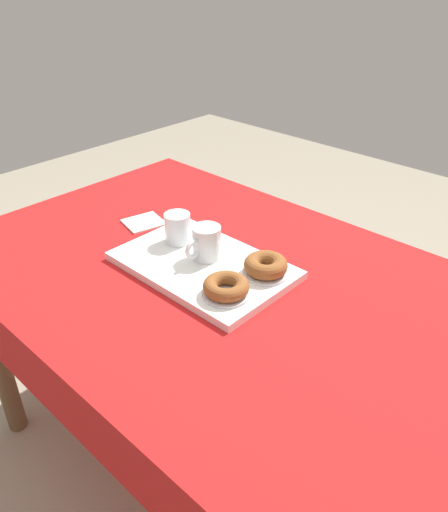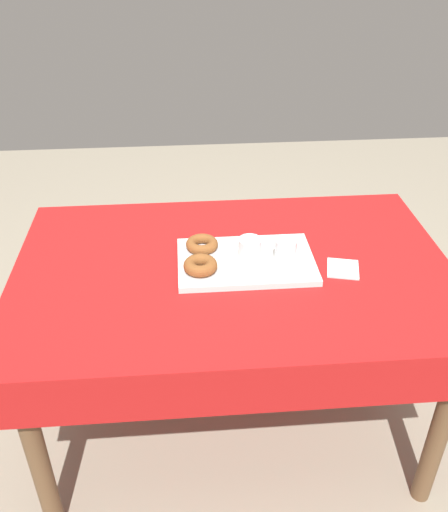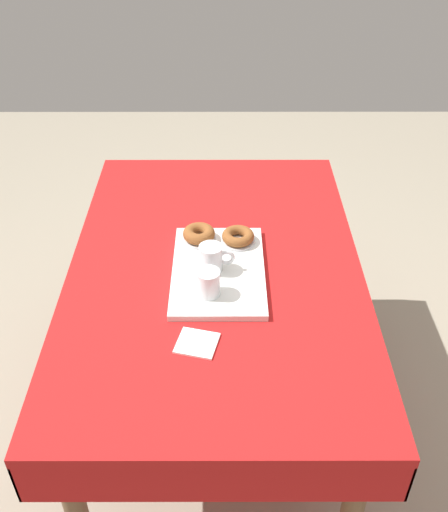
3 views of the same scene
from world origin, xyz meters
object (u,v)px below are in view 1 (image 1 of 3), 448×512
at_px(tea_mug_left, 206,244).
at_px(sugar_donut_left, 226,286).
at_px(donut_plate_left, 226,293).
at_px(serving_tray, 203,265).
at_px(sugar_donut_right, 266,265).
at_px(dining_table, 218,303).
at_px(donut_plate_right, 265,273).
at_px(water_glass_near, 178,230).
at_px(paper_napkin, 144,222).

height_order(tea_mug_left, sugar_donut_left, tea_mug_left).
bearing_deg(tea_mug_left, donut_plate_left, -29.90).
bearing_deg(serving_tray, sugar_donut_right, 23.23).
bearing_deg(sugar_donut_right, sugar_donut_left, -94.87).
distance_m(tea_mug_left, donut_plate_left, 0.18).
relative_size(dining_table, sugar_donut_right, 13.37).
height_order(tea_mug_left, donut_plate_left, tea_mug_left).
xyz_separation_m(donut_plate_right, sugar_donut_right, (0.00, 0.00, 0.02)).
relative_size(tea_mug_left, donut_plate_left, 0.99).
bearing_deg(water_glass_near, donut_plate_left, -19.34).
bearing_deg(dining_table, donut_plate_right, 26.82).
bearing_deg(serving_tray, paper_napkin, 169.65).
bearing_deg(dining_table, tea_mug_left, 167.55).
bearing_deg(dining_table, donut_plate_left, -37.07).
bearing_deg(dining_table, serving_tray, -166.99).
bearing_deg(paper_napkin, sugar_donut_right, 1.05).
height_order(serving_tray, water_glass_near, water_glass_near).
bearing_deg(donut_plate_left, tea_mug_left, 150.10).
distance_m(donut_plate_left, sugar_donut_right, 0.13).
height_order(donut_plate_right, paper_napkin, donut_plate_right).
height_order(serving_tray, sugar_donut_left, sugar_donut_left).
bearing_deg(donut_plate_right, tea_mug_left, -164.50).
bearing_deg(donut_plate_left, paper_napkin, 164.94).
relative_size(water_glass_near, sugar_donut_left, 0.78).
xyz_separation_m(sugar_donut_left, paper_napkin, (-0.46, 0.12, -0.04)).
xyz_separation_m(tea_mug_left, sugar_donut_right, (0.16, 0.05, -0.02)).
distance_m(tea_mug_left, sugar_donut_right, 0.17).
xyz_separation_m(serving_tray, paper_napkin, (-0.32, 0.06, -0.01)).
relative_size(dining_table, sugar_donut_left, 13.37).
xyz_separation_m(tea_mug_left, water_glass_near, (-0.12, 0.01, -0.00)).
distance_m(water_glass_near, paper_napkin, 0.20).
relative_size(serving_tray, donut_plate_left, 3.93).
bearing_deg(paper_napkin, sugar_donut_left, -15.06).
bearing_deg(sugar_donut_left, sugar_donut_right, 85.13).
relative_size(sugar_donut_left, donut_plate_right, 0.95).
bearing_deg(sugar_donut_right, paper_napkin, -178.95).
height_order(serving_tray, paper_napkin, serving_tray).
bearing_deg(donut_plate_left, dining_table, 142.93).
xyz_separation_m(serving_tray, water_glass_near, (-0.13, 0.03, 0.05)).
height_order(dining_table, donut_plate_left, donut_plate_left).
bearing_deg(tea_mug_left, serving_tray, -69.14).
bearing_deg(paper_napkin, tea_mug_left, -6.76).
distance_m(tea_mug_left, sugar_donut_left, 0.18).
xyz_separation_m(dining_table, donut_plate_left, (0.10, -0.08, 0.12)).
xyz_separation_m(donut_plate_left, sugar_donut_left, (0.00, 0.00, 0.02)).
bearing_deg(water_glass_near, paper_napkin, 171.33).
relative_size(water_glass_near, sugar_donut_right, 0.78).
distance_m(tea_mug_left, donut_plate_right, 0.17).
height_order(dining_table, sugar_donut_right, sugar_donut_right).
height_order(donut_plate_right, sugar_donut_right, sugar_donut_right).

